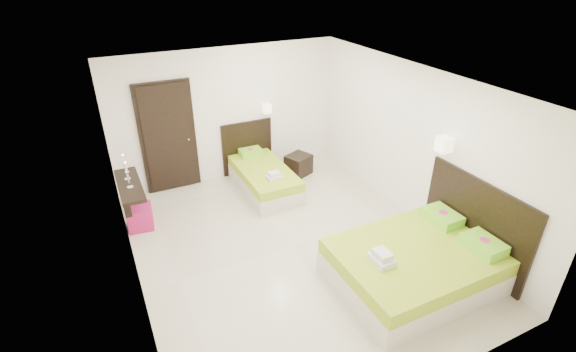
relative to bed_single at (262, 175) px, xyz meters
name	(u,v)px	position (x,y,z in m)	size (l,w,h in m)	color
floor	(291,247)	(-0.35, -1.94, -0.27)	(5.50, 5.50, 0.00)	beige
bed_single	(262,175)	(0.00, 0.00, 0.00)	(1.06, 1.77, 1.46)	beige
bed_double	(419,262)	(0.91, -3.38, 0.05)	(2.15, 1.83, 1.77)	beige
nightstand	(298,165)	(0.90, 0.21, -0.06)	(0.47, 0.42, 0.42)	black
ottoman	(140,217)	(-2.36, -0.35, -0.07)	(0.39, 0.39, 0.39)	#AC1757
door	(168,138)	(-1.55, 0.76, 0.78)	(1.02, 0.15, 2.14)	black
console_shelf	(129,186)	(-2.43, -0.34, 0.55)	(0.35, 1.20, 0.78)	black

